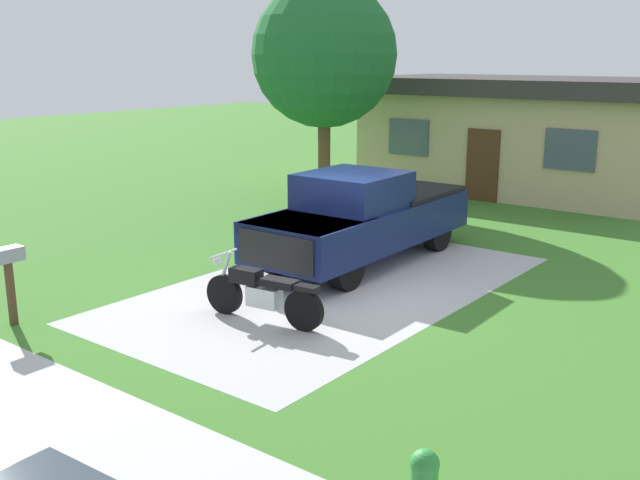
{
  "coord_description": "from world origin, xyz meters",
  "views": [
    {
      "loc": [
        7.78,
        -10.34,
        4.15
      ],
      "look_at": [
        -0.17,
        -0.12,
        0.9
      ],
      "focal_mm": 41.3,
      "sensor_mm": 36.0,
      "label": 1
    }
  ],
  "objects": [
    {
      "name": "ground_plane",
      "position": [
        0.0,
        0.0,
        0.0
      ],
      "size": [
        80.0,
        80.0,
        0.0
      ],
      "primitive_type": "plane",
      "color": "#3C7529"
    },
    {
      "name": "driveway_pad",
      "position": [
        0.0,
        0.0,
        0.0
      ],
      "size": [
        4.86,
        8.65,
        0.01
      ],
      "primitive_type": "cube",
      "color": "#B3B3B3",
      "rests_on": "ground"
    },
    {
      "name": "sidewalk_strip",
      "position": [
        0.0,
        -6.0,
        0.0
      ],
      "size": [
        36.0,
        1.8,
        0.01
      ],
      "primitive_type": "cube",
      "color": "beige",
      "rests_on": "ground"
    },
    {
      "name": "motorcycle",
      "position": [
        0.2,
        -2.1,
        0.47
      ],
      "size": [
        2.21,
        0.7,
        1.09
      ],
      "color": "black",
      "rests_on": "ground"
    },
    {
      "name": "pickup_truck",
      "position": [
        -0.58,
        1.9,
        0.95
      ],
      "size": [
        2.12,
        5.67,
        1.9
      ],
      "color": "black",
      "rests_on": "ground"
    },
    {
      "name": "mailbox",
      "position": [
        -2.82,
        -4.64,
        0.98
      ],
      "size": [
        0.26,
        0.48,
        1.26
      ],
      "color": "#4C3823",
      "rests_on": "ground"
    },
    {
      "name": "shade_tree",
      "position": [
        -5.08,
        6.38,
        4.17
      ],
      "size": [
        4.06,
        4.06,
        6.21
      ],
      "color": "brown",
      "rests_on": "ground"
    },
    {
      "name": "neighbor_house",
      "position": [
        -1.56,
        11.91,
        1.79
      ],
      "size": [
        9.6,
        5.6,
        3.5
      ],
      "color": "tan",
      "rests_on": "ground"
    }
  ]
}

